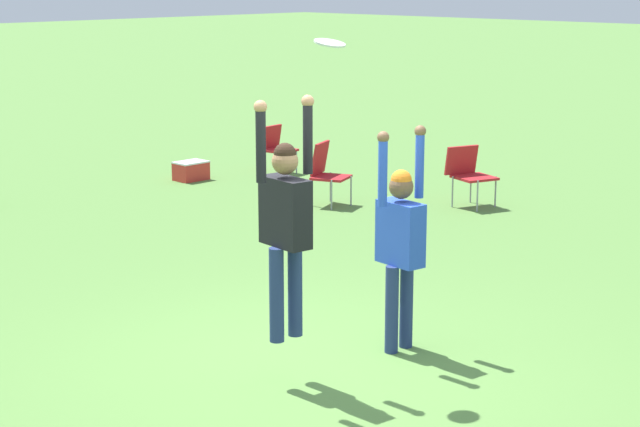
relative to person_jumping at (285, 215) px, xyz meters
name	(u,v)px	position (x,y,z in m)	size (l,w,h in m)	color
ground_plane	(314,366)	(0.41, 0.09, -1.43)	(120.00, 120.00, 0.00)	#56843D
person_jumping	(285,215)	(0.00, 0.00, 0.00)	(0.62, 0.49, 1.99)	navy
person_defending	(400,235)	(1.25, -0.16, -0.37)	(0.60, 0.47, 2.01)	navy
frisbee	(330,43)	(0.45, -0.06, 1.35)	(0.26, 0.26, 0.07)	white
camping_chair_0	(276,145)	(6.49, 6.94, -0.95)	(0.52, 0.55, 0.80)	gray
camping_chair_2	(469,171)	(6.62, 3.03, -0.91)	(0.66, 0.71, 0.88)	gray
camping_chair_4	(326,169)	(5.25, 4.58, -0.90)	(0.63, 0.69, 0.92)	gray
cooler_box	(191,171)	(5.08, 7.49, -1.27)	(0.52, 0.37, 0.31)	red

